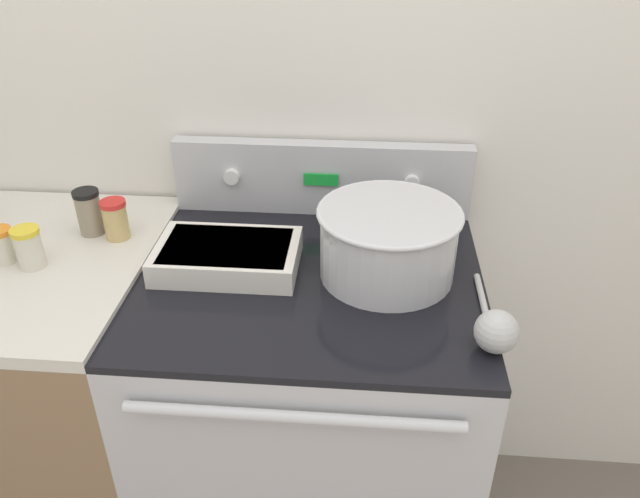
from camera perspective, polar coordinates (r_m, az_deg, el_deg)
The scene contains 11 objects.
kitchen_wall at distance 1.65m, azimuth 0.36°, elevation 13.65°, with size 8.00×0.05×2.50m.
stove_range at distance 1.74m, azimuth -0.73°, elevation -15.61°, with size 0.78×0.72×0.95m.
control_panel at distance 1.66m, azimuth 0.17°, elevation 6.52°, with size 0.78×0.07×0.20m.
side_counter at distance 1.90m, azimuth -21.90°, elevation -13.20°, with size 0.56×0.69×0.97m.
mixing_bowl at distance 1.40m, azimuth 6.25°, elevation 0.90°, with size 0.32×0.32×0.16m.
casserole_dish at distance 1.46m, azimuth -8.47°, elevation -0.53°, with size 0.33×0.21×0.06m.
ladle at distance 1.25m, azimuth 15.74°, elevation -7.12°, with size 0.09×0.29×0.09m.
spice_jar_red_cap at distance 1.61m, azimuth -18.19°, elevation 2.60°, with size 0.06×0.06×0.10m.
spice_jar_black_cap at distance 1.65m, azimuth -20.36°, elevation 3.19°, with size 0.06×0.06×0.12m.
spice_jar_yellow_cap at distance 1.56m, azimuth -25.08°, elevation 0.13°, with size 0.06×0.06×0.10m.
spice_jar_orange_cap at distance 1.62m, azimuth -27.07°, elevation 0.33°, with size 0.06×0.06×0.08m.
Camera 1 is at (0.12, -0.84, 1.74)m, focal length 35.00 mm.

